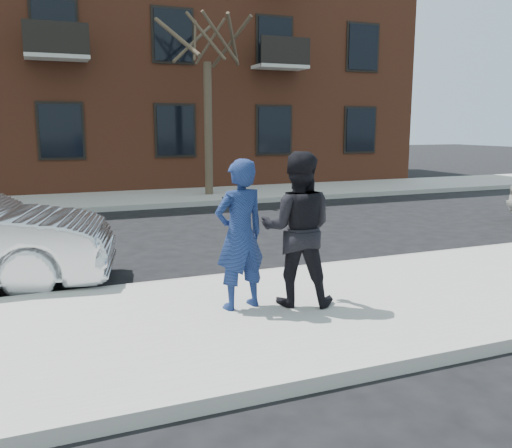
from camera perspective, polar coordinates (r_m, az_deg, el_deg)
name	(u,v)px	position (r m, az deg, el deg)	size (l,w,h in m)	color
ground	(118,337)	(6.48, -14.33, -11.47)	(100.00, 100.00, 0.00)	black
near_sidewalk	(121,339)	(6.22, -14.03, -11.65)	(50.00, 3.50, 0.15)	#9B9892
near_curb	(102,293)	(7.91, -15.93, -6.95)	(50.00, 0.10, 0.15)	#999691
far_sidewalk	(65,203)	(17.40, -19.50, 2.15)	(50.00, 3.50, 0.15)	#9B9892
far_curb	(68,211)	(15.62, -19.17, 1.30)	(50.00, 0.10, 0.15)	#999691
apartment_building	(98,32)	(24.43, -16.30, 18.84)	(24.30, 10.30, 12.30)	brown
street_tree	(207,23)	(18.05, -5.22, 20.34)	(3.60, 3.60, 6.80)	#372D20
man_hoodie	(240,235)	(6.55, -1.71, -1.14)	(0.74, 0.56, 1.84)	navy
man_peacoat	(297,229)	(6.72, 4.37, -0.53)	(1.16, 1.06, 1.92)	black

